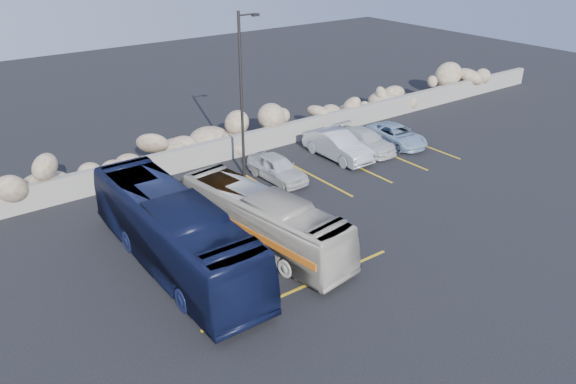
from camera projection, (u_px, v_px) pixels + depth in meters
ground at (328, 280)px, 19.99m from camera, size 90.00×90.00×0.00m
seawall at (176, 161)px, 28.44m from camera, size 60.00×0.40×1.20m
riprap_pile at (164, 141)px, 29.01m from camera, size 54.00×2.80×2.60m
parking_lines at (327, 192)px, 26.51m from camera, size 18.16×9.36×0.01m
lamppost at (242, 93)px, 26.40m from camera, size 1.14×0.18×8.00m
vintage_bus at (263, 220)px, 21.63m from camera, size 3.05×8.40×2.29m
tour_coach at (174, 232)px, 20.29m from camera, size 2.39×10.08×2.81m
car_a at (277, 168)px, 27.59m from camera, size 1.60×3.70×1.24m
car_b at (338, 145)px, 30.12m from camera, size 1.54×4.36×1.44m
car_c at (365, 140)px, 31.22m from camera, size 1.71×4.04×1.16m
car_d at (397, 135)px, 32.08m from camera, size 2.15×4.08×1.09m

